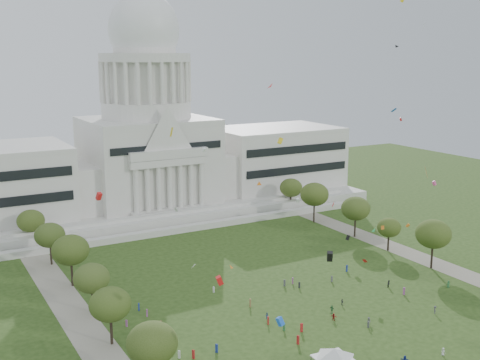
# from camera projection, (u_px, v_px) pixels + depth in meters

# --- Properties ---
(ground) EXTENTS (400.00, 400.00, 0.00)m
(ground) POSITION_uv_depth(u_px,v_px,m) (344.00, 329.00, 127.28)
(ground) COLOR #294415
(ground) RESTS_ON ground
(capitol) EXTENTS (160.00, 64.50, 91.30)m
(capitol) POSITION_uv_depth(u_px,v_px,m) (148.00, 151.00, 219.66)
(capitol) COLOR silver
(capitol) RESTS_ON ground
(path_left) EXTENTS (8.00, 160.00, 0.04)m
(path_left) POSITION_uv_depth(u_px,v_px,m) (81.00, 323.00, 129.86)
(path_left) COLOR gray
(path_left) RESTS_ON ground
(path_right) EXTENTS (8.00, 160.00, 0.04)m
(path_right) POSITION_uv_depth(u_px,v_px,m) (408.00, 253.00, 175.90)
(path_right) COLOR gray
(path_right) RESTS_ON ground
(row_tree_l_1) EXTENTS (8.86, 8.86, 12.59)m
(row_tree_l_1) POSITION_uv_depth(u_px,v_px,m) (152.00, 343.00, 101.79)
(row_tree_l_1) COLOR black
(row_tree_l_1) RESTS_ON ground
(row_tree_l_2) EXTENTS (8.42, 8.42, 11.97)m
(row_tree_l_2) POSITION_uv_depth(u_px,v_px,m) (110.00, 304.00, 118.71)
(row_tree_l_2) COLOR black
(row_tree_l_2) RESTS_ON ground
(row_tree_r_2) EXTENTS (9.55, 9.55, 13.58)m
(row_tree_r_2) POSITION_uv_depth(u_px,v_px,m) (433.00, 234.00, 161.37)
(row_tree_r_2) COLOR black
(row_tree_r_2) RESTS_ON ground
(row_tree_l_3) EXTENTS (8.12, 8.12, 11.55)m
(row_tree_l_3) POSITION_uv_depth(u_px,v_px,m) (92.00, 278.00, 133.40)
(row_tree_l_3) COLOR black
(row_tree_l_3) RESTS_ON ground
(row_tree_r_3) EXTENTS (7.01, 7.01, 9.98)m
(row_tree_r_3) POSITION_uv_depth(u_px,v_px,m) (389.00, 228.00, 176.56)
(row_tree_r_3) COLOR black
(row_tree_r_3) RESTS_ON ground
(row_tree_l_4) EXTENTS (9.29, 9.29, 13.21)m
(row_tree_l_4) POSITION_uv_depth(u_px,v_px,m) (71.00, 250.00, 148.95)
(row_tree_l_4) COLOR black
(row_tree_l_4) RESTS_ON ground
(row_tree_r_4) EXTENTS (9.19, 9.19, 13.06)m
(row_tree_r_4) POSITION_uv_depth(u_px,v_px,m) (356.00, 209.00, 189.55)
(row_tree_r_4) COLOR black
(row_tree_r_4) RESTS_ON ground
(row_tree_l_5) EXTENTS (8.33, 8.33, 11.85)m
(row_tree_l_5) POSITION_uv_depth(u_px,v_px,m) (50.00, 235.00, 164.47)
(row_tree_l_5) COLOR black
(row_tree_l_5) RESTS_ON ground
(row_tree_r_5) EXTENTS (9.82, 9.82, 13.96)m
(row_tree_r_5) POSITION_uv_depth(u_px,v_px,m) (314.00, 194.00, 206.01)
(row_tree_r_5) COLOR black
(row_tree_r_5) RESTS_ON ground
(row_tree_l_6) EXTENTS (8.19, 8.19, 11.64)m
(row_tree_l_6) POSITION_uv_depth(u_px,v_px,m) (31.00, 221.00, 179.18)
(row_tree_l_6) COLOR black
(row_tree_l_6) RESTS_ON ground
(row_tree_r_6) EXTENTS (8.42, 8.42, 11.97)m
(row_tree_r_6) POSITION_uv_depth(u_px,v_px,m) (291.00, 188.00, 222.79)
(row_tree_r_6) COLOR black
(row_tree_r_6) RESTS_ON ground
(event_tent) EXTENTS (9.34, 9.34, 4.99)m
(event_tent) POSITION_uv_depth(u_px,v_px,m) (334.00, 354.00, 108.70)
(event_tent) COLOR #4C4C4C
(event_tent) RESTS_ON ground
(person_0) EXTENTS (1.04, 0.94, 1.79)m
(person_0) POSITION_uv_depth(u_px,v_px,m) (448.00, 284.00, 149.51)
(person_0) COLOR #33723F
(person_0) RESTS_ON ground
(person_2) EXTENTS (1.05, 0.86, 1.87)m
(person_2) POSITION_uv_depth(u_px,v_px,m) (389.00, 284.00, 149.71)
(person_2) COLOR #26262B
(person_2) RESTS_ON ground
(person_3) EXTENTS (0.81, 1.13, 1.58)m
(person_3) POSITION_uv_depth(u_px,v_px,m) (369.00, 321.00, 129.21)
(person_3) COLOR #4C4C51
(person_3) RESTS_ON ground
(person_4) EXTENTS (1.06, 1.29, 1.93)m
(person_4) POSITION_uv_depth(u_px,v_px,m) (332.00, 309.00, 134.59)
(person_4) COLOR #33723F
(person_4) RESTS_ON ground
(person_5) EXTENTS (1.29, 1.59, 1.61)m
(person_5) POSITION_uv_depth(u_px,v_px,m) (334.00, 317.00, 131.06)
(person_5) COLOR #B21E1E
(person_5) RESTS_ON ground
(person_6) EXTENTS (0.69, 0.88, 1.58)m
(person_6) POSITION_uv_depth(u_px,v_px,m) (443.00, 352.00, 115.73)
(person_6) COLOR silver
(person_6) RESTS_ON ground
(person_8) EXTENTS (0.76, 0.52, 1.48)m
(person_8) POSITION_uv_depth(u_px,v_px,m) (267.00, 316.00, 131.79)
(person_8) COLOR navy
(person_8) RESTS_ON ground
(person_9) EXTENTS (1.07, 1.29, 1.77)m
(person_9) POSITION_uv_depth(u_px,v_px,m) (435.00, 310.00, 134.54)
(person_9) COLOR #4C4C51
(person_9) RESTS_ON ground
(person_10) EXTENTS (0.56, 0.94, 1.55)m
(person_10) POSITION_uv_depth(u_px,v_px,m) (342.00, 302.00, 139.02)
(person_10) COLOR #4C4C51
(person_10) RESTS_ON ground
(person_11) EXTENTS (1.70, 1.73, 1.87)m
(person_11) POSITION_uv_depth(u_px,v_px,m) (405.00, 360.00, 112.16)
(person_11) COLOR navy
(person_11) RESTS_ON ground
(distant_crowd) EXTENTS (64.67, 33.97, 1.94)m
(distant_crowd) POSITION_uv_depth(u_px,v_px,m) (255.00, 315.00, 131.65)
(distant_crowd) COLOR olive
(distant_crowd) RESTS_ON ground
(kite_swarm) EXTENTS (80.79, 93.28, 62.82)m
(kite_swarm) POSITION_uv_depth(u_px,v_px,m) (307.00, 198.00, 130.03)
(kite_swarm) COLOR red
(kite_swarm) RESTS_ON ground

